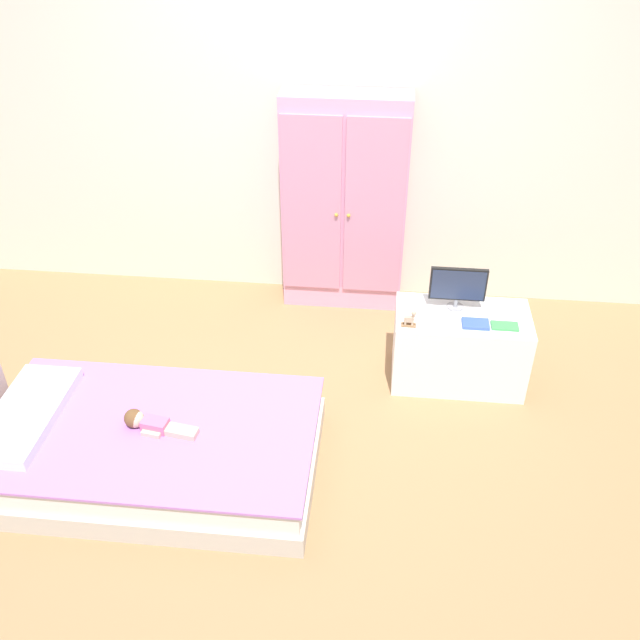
# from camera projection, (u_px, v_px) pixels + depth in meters

# --- Properties ---
(ground_plane) EXTENTS (10.00, 10.00, 0.02)m
(ground_plane) POSITION_uv_depth(u_px,v_px,m) (291.00, 434.00, 3.88)
(ground_plane) COLOR #99754C
(back_wall) EXTENTS (6.40, 0.05, 2.70)m
(back_wall) POSITION_uv_depth(u_px,v_px,m) (320.00, 104.00, 4.38)
(back_wall) COLOR silver
(back_wall) RESTS_ON ground_plane
(bed) EXTENTS (1.69, 0.98, 0.28)m
(bed) POSITION_uv_depth(u_px,v_px,m) (153.00, 447.00, 3.59)
(bed) COLOR beige
(bed) RESTS_ON ground_plane
(pillow) EXTENTS (0.32, 0.71, 0.06)m
(pillow) POSITION_uv_depth(u_px,v_px,m) (26.00, 414.00, 3.55)
(pillow) COLOR silver
(pillow) RESTS_ON bed
(doll) EXTENTS (0.39, 0.15, 0.10)m
(doll) POSITION_uv_depth(u_px,v_px,m) (147.00, 422.00, 3.49)
(doll) COLOR #D6668E
(doll) RESTS_ON bed
(wardrobe) EXTENTS (0.81, 0.29, 1.48)m
(wardrobe) POSITION_uv_depth(u_px,v_px,m) (344.00, 205.00, 4.57)
(wardrobe) COLOR #E599BC
(wardrobe) RESTS_ON ground_plane
(tv_stand) EXTENTS (0.78, 0.42, 0.47)m
(tv_stand) POSITION_uv_depth(u_px,v_px,m) (459.00, 347.00, 4.14)
(tv_stand) COLOR white
(tv_stand) RESTS_ON ground_plane
(tv_monitor) EXTENTS (0.32, 0.10, 0.27)m
(tv_monitor) POSITION_uv_depth(u_px,v_px,m) (458.00, 286.00, 3.98)
(tv_monitor) COLOR #99999E
(tv_monitor) RESTS_ON tv_stand
(rocking_horse_toy) EXTENTS (0.08, 0.04, 0.10)m
(rocking_horse_toy) POSITION_uv_depth(u_px,v_px,m) (410.00, 319.00, 3.89)
(rocking_horse_toy) COLOR #8E6642
(rocking_horse_toy) RESTS_ON tv_stand
(book_blue) EXTENTS (0.15, 0.10, 0.02)m
(book_blue) POSITION_uv_depth(u_px,v_px,m) (476.00, 324.00, 3.92)
(book_blue) COLOR blue
(book_blue) RESTS_ON tv_stand
(book_green) EXTENTS (0.15, 0.09, 0.01)m
(book_green) POSITION_uv_depth(u_px,v_px,m) (505.00, 326.00, 3.90)
(book_green) COLOR #429E51
(book_green) RESTS_ON tv_stand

